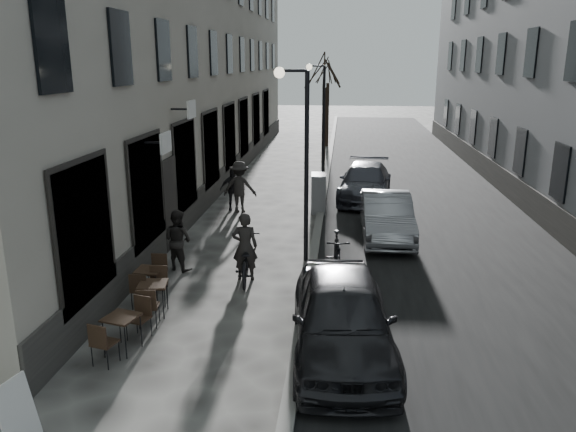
% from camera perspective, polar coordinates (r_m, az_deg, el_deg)
% --- Properties ---
extents(ground, '(120.00, 120.00, 0.00)m').
position_cam_1_polar(ground, '(9.92, -0.66, -16.42)').
color(ground, '#353330').
rests_on(ground, ground).
extents(road, '(7.30, 60.00, 0.00)m').
position_cam_1_polar(road, '(25.09, 12.20, 3.13)').
color(road, black).
rests_on(road, ground).
extents(kerb, '(0.25, 60.00, 0.12)m').
position_cam_1_polar(kerb, '(24.92, 3.83, 3.50)').
color(kerb, slate).
rests_on(kerb, ground).
extents(streetlamp_near, '(0.90, 0.28, 5.09)m').
position_cam_1_polar(streetlamp_near, '(14.55, 1.23, 7.29)').
color(streetlamp_near, black).
rests_on(streetlamp_near, ground).
extents(streetlamp_far, '(0.90, 0.28, 5.09)m').
position_cam_1_polar(streetlamp_far, '(26.47, 3.29, 11.00)').
color(streetlamp_far, black).
rests_on(streetlamp_far, ground).
extents(tree_near, '(2.40, 2.40, 5.70)m').
position_cam_1_polar(tree_near, '(29.38, 3.74, 14.38)').
color(tree_near, black).
rests_on(tree_near, ground).
extents(tree_far, '(2.40, 2.40, 5.70)m').
position_cam_1_polar(tree_far, '(35.38, 4.10, 14.57)').
color(tree_far, black).
rests_on(tree_far, ground).
extents(bistro_set_a, '(0.73, 1.45, 0.83)m').
position_cam_1_polar(bistro_set_a, '(11.05, -16.49, -11.03)').
color(bistro_set_a, black).
rests_on(bistro_set_a, ground).
extents(bistro_set_b, '(0.66, 1.47, 0.84)m').
position_cam_1_polar(bistro_set_b, '(12.35, -13.52, -7.85)').
color(bistro_set_b, black).
rests_on(bistro_set_b, ground).
extents(bistro_set_c, '(0.59, 1.41, 0.83)m').
position_cam_1_polar(bistro_set_c, '(13.20, -13.87, -6.37)').
color(bistro_set_c, black).
rests_on(bistro_set_c, ground).
extents(sign_board, '(0.47, 0.64, 1.01)m').
position_cam_1_polar(sign_board, '(9.12, -25.63, -18.22)').
color(sign_board, black).
rests_on(sign_board, ground).
extents(utility_cabinet, '(0.55, 0.95, 1.38)m').
position_cam_1_polar(utility_cabinet, '(19.97, 3.10, 2.33)').
color(utility_cabinet, slate).
rests_on(utility_cabinet, ground).
extents(bicycle, '(0.93, 2.06, 1.05)m').
position_cam_1_polar(bicycle, '(13.88, -4.37, -4.40)').
color(bicycle, black).
rests_on(bicycle, ground).
extents(cyclist_rider, '(0.67, 0.48, 1.71)m').
position_cam_1_polar(cyclist_rider, '(13.77, -4.40, -3.10)').
color(cyclist_rider, black).
rests_on(cyclist_rider, ground).
extents(pedestrian_near, '(0.95, 0.87, 1.59)m').
position_cam_1_polar(pedestrian_near, '(14.69, -11.12, -2.41)').
color(pedestrian_near, black).
rests_on(pedestrian_near, ground).
extents(pedestrian_mid, '(1.21, 0.73, 1.83)m').
position_cam_1_polar(pedestrian_mid, '(19.94, -4.92, 2.95)').
color(pedestrian_mid, '#272422').
rests_on(pedestrian_mid, ground).
extents(pedestrian_far, '(0.95, 0.56, 1.52)m').
position_cam_1_polar(pedestrian_far, '(20.34, -5.65, 2.73)').
color(pedestrian_far, black).
rests_on(pedestrian_far, ground).
extents(car_near, '(2.13, 4.59, 1.52)m').
position_cam_1_polar(car_near, '(10.38, 5.53, -10.16)').
color(car_near, black).
rests_on(car_near, ground).
extents(car_mid, '(1.50, 4.15, 1.36)m').
position_cam_1_polar(car_mid, '(17.26, 9.97, -0.04)').
color(car_mid, '#919299').
rests_on(car_mid, ground).
extents(car_far, '(2.36, 4.87, 1.37)m').
position_cam_1_polar(car_far, '(22.00, 7.87, 3.42)').
color(car_far, '#3B3C45').
rests_on(car_far, ground).
extents(moped, '(0.68, 1.97, 1.16)m').
position_cam_1_polar(moped, '(13.87, 4.99, -4.18)').
color(moped, black).
rests_on(moped, ground).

